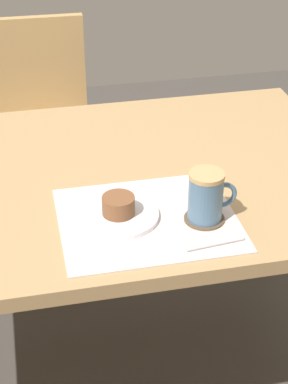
{
  "coord_description": "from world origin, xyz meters",
  "views": [
    {
      "loc": [
        -0.18,
        -1.37,
        1.52
      ],
      "look_at": [
        0.07,
        -0.18,
        0.75
      ],
      "focal_mm": 60.0,
      "sensor_mm": 36.0,
      "label": 1
    }
  ],
  "objects_px": {
    "wooden_chair": "(37,130)",
    "coffee_mug": "(207,196)",
    "pastry": "(118,205)",
    "pastry_plate": "(119,215)",
    "dining_table": "(102,198)"
  },
  "relations": [
    {
      "from": "dining_table",
      "to": "pastry_plate",
      "type": "height_order",
      "value": "pastry_plate"
    },
    {
      "from": "dining_table",
      "to": "coffee_mug",
      "type": "distance_m",
      "value": 0.35
    },
    {
      "from": "wooden_chair",
      "to": "pastry",
      "type": "height_order",
      "value": "wooden_chair"
    },
    {
      "from": "pastry_plate",
      "to": "coffee_mug",
      "type": "xyz_separation_m",
      "value": [
        0.19,
        -0.05,
        0.06
      ]
    },
    {
      "from": "wooden_chair",
      "to": "pastry_plate",
      "type": "xyz_separation_m",
      "value": [
        0.13,
        -0.92,
        0.23
      ]
    },
    {
      "from": "dining_table",
      "to": "pastry_plate",
      "type": "bearing_deg",
      "value": -87.14
    },
    {
      "from": "pastry_plate",
      "to": "coffee_mug",
      "type": "distance_m",
      "value": 0.2
    },
    {
      "from": "pastry_plate",
      "to": "pastry",
      "type": "bearing_deg",
      "value": 0.0
    },
    {
      "from": "dining_table",
      "to": "pastry",
      "type": "height_order",
      "value": "pastry"
    },
    {
      "from": "wooden_chair",
      "to": "coffee_mug",
      "type": "xyz_separation_m",
      "value": [
        0.32,
        -0.97,
        0.28
      ]
    },
    {
      "from": "wooden_chair",
      "to": "pastry",
      "type": "xyz_separation_m",
      "value": [
        0.13,
        -0.92,
        0.25
      ]
    },
    {
      "from": "pastry",
      "to": "coffee_mug",
      "type": "bearing_deg",
      "value": -14.16
    },
    {
      "from": "pastry",
      "to": "pastry_plate",
      "type": "bearing_deg",
      "value": 0.0
    },
    {
      "from": "wooden_chair",
      "to": "dining_table",
      "type": "bearing_deg",
      "value": 100.93
    },
    {
      "from": "pastry_plate",
      "to": "coffee_mug",
      "type": "height_order",
      "value": "coffee_mug"
    }
  ]
}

